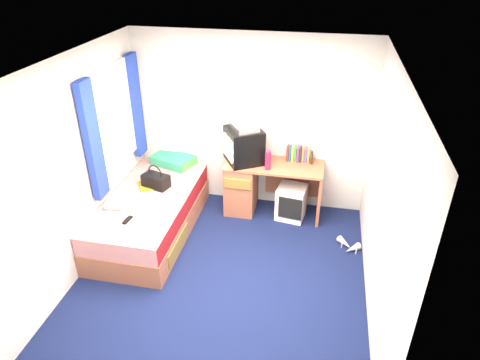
% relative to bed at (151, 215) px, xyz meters
% --- Properties ---
extents(ground, '(3.40, 3.40, 0.00)m').
position_rel_bed_xyz_m(ground, '(1.10, -0.63, -0.27)').
color(ground, '#0C1438').
rests_on(ground, ground).
extents(room_shell, '(3.40, 3.40, 3.40)m').
position_rel_bed_xyz_m(room_shell, '(1.10, -0.63, 1.18)').
color(room_shell, white).
rests_on(room_shell, ground).
extents(bed, '(1.01, 2.00, 0.54)m').
position_rel_bed_xyz_m(bed, '(0.00, 0.00, 0.00)').
color(bed, '#A56145').
rests_on(bed, ground).
extents(pillow, '(0.66, 0.53, 0.13)m').
position_rel_bed_xyz_m(pillow, '(0.01, 0.92, 0.34)').
color(pillow, teal).
rests_on(pillow, bed).
extents(desk, '(1.30, 0.55, 0.75)m').
position_rel_bed_xyz_m(desk, '(1.21, 0.81, 0.14)').
color(desk, '#A56145').
rests_on(desk, ground).
extents(storage_cube, '(0.42, 0.42, 0.46)m').
position_rel_bed_xyz_m(storage_cube, '(1.75, 0.72, -0.04)').
color(storage_cube, white).
rests_on(storage_cube, ground).
extents(crt_tv, '(0.61, 0.62, 0.46)m').
position_rel_bed_xyz_m(crt_tv, '(1.06, 0.81, 0.71)').
color(crt_tv, black).
rests_on(crt_tv, desk).
extents(vcr, '(0.46, 0.49, 0.08)m').
position_rel_bed_xyz_m(vcr, '(1.07, 0.81, 0.99)').
color(vcr, '#B3B3B5').
rests_on(vcr, crt_tv).
extents(book_row, '(0.31, 0.13, 0.20)m').
position_rel_bed_xyz_m(book_row, '(1.78, 0.97, 0.58)').
color(book_row, maroon).
rests_on(book_row, desk).
extents(picture_frame, '(0.03, 0.12, 0.14)m').
position_rel_bed_xyz_m(picture_frame, '(1.96, 0.95, 0.55)').
color(picture_frame, black).
rests_on(picture_frame, desk).
extents(pink_water_bottle, '(0.09, 0.09, 0.24)m').
position_rel_bed_xyz_m(pink_water_bottle, '(1.42, 0.64, 0.60)').
color(pink_water_bottle, '#BE1A3D').
rests_on(pink_water_bottle, desk).
extents(aerosol_can, '(0.05, 0.05, 0.16)m').
position_rel_bed_xyz_m(aerosol_can, '(1.33, 0.82, 0.56)').
color(aerosol_can, white).
rests_on(aerosol_can, desk).
extents(handbag, '(0.38, 0.28, 0.32)m').
position_rel_bed_xyz_m(handbag, '(0.01, 0.26, 0.37)').
color(handbag, black).
rests_on(handbag, bed).
extents(towel, '(0.31, 0.27, 0.09)m').
position_rel_bed_xyz_m(towel, '(0.27, -0.31, 0.32)').
color(towel, silver).
rests_on(towel, bed).
extents(magazine, '(0.32, 0.35, 0.01)m').
position_rel_bed_xyz_m(magazine, '(-0.12, 0.25, 0.28)').
color(magazine, yellow).
rests_on(magazine, bed).
extents(water_bottle, '(0.21, 0.10, 0.07)m').
position_rel_bed_xyz_m(water_bottle, '(-0.30, -0.35, 0.31)').
color(water_bottle, silver).
rests_on(water_bottle, bed).
extents(colour_swatch_fan, '(0.23, 0.13, 0.01)m').
position_rel_bed_xyz_m(colour_swatch_fan, '(0.06, -0.45, 0.28)').
color(colour_swatch_fan, yellow).
rests_on(colour_swatch_fan, bed).
extents(remote_control, '(0.07, 0.16, 0.02)m').
position_rel_bed_xyz_m(remote_control, '(-0.03, -0.55, 0.28)').
color(remote_control, black).
rests_on(remote_control, bed).
extents(window_assembly, '(0.11, 1.42, 1.40)m').
position_rel_bed_xyz_m(window_assembly, '(-0.45, 0.27, 1.15)').
color(window_assembly, silver).
rests_on(window_assembly, room_shell).
extents(white_heels, '(0.30, 0.32, 0.09)m').
position_rel_bed_xyz_m(white_heels, '(2.53, 0.15, -0.23)').
color(white_heels, beige).
rests_on(white_heels, ground).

